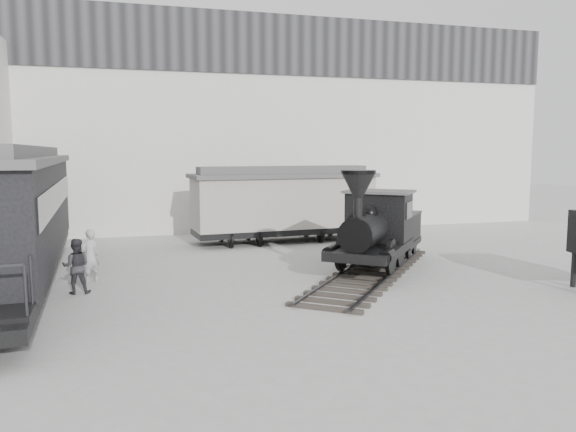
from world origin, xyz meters
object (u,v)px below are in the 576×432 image
object	(u,v)px
locomotive	(376,234)
boxcar	(284,202)
visitor_a	(90,256)
passenger_coach	(5,215)
visitor_b	(76,266)

from	to	relation	value
locomotive	boxcar	xyz separation A→B (m)	(-1.44, 6.90, 0.54)
visitor_a	boxcar	bearing A→B (deg)	-179.11
visitor_a	locomotive	bearing A→B (deg)	138.90
locomotive	visitor_a	distance (m)	9.53
boxcar	visitor_a	distance (m)	10.15
boxcar	visitor_a	bearing A→B (deg)	-146.97
passenger_coach	visitor_b	world-z (taller)	passenger_coach
visitor_b	passenger_coach	bearing A→B (deg)	-37.04
boxcar	visitor_a	size ratio (longest dim) A/B	5.08
boxcar	visitor_b	size ratio (longest dim) A/B	5.31
visitor_a	visitor_b	world-z (taller)	visitor_a
passenger_coach	visitor_b	size ratio (longest dim) A/B	9.22
locomotive	passenger_coach	distance (m)	12.06
visitor_a	visitor_b	xyz separation A→B (m)	(-0.30, -1.39, -0.04)
locomotive	visitor_b	world-z (taller)	locomotive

